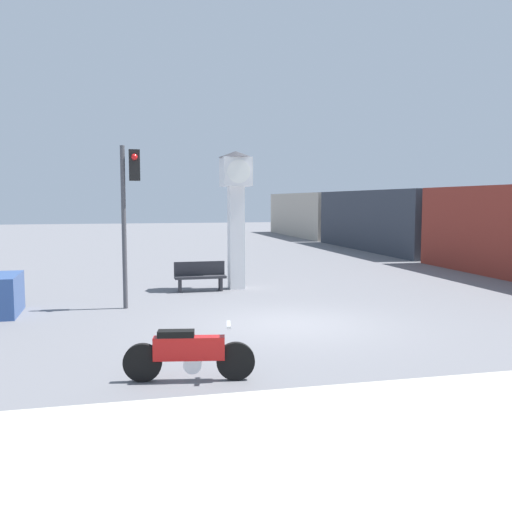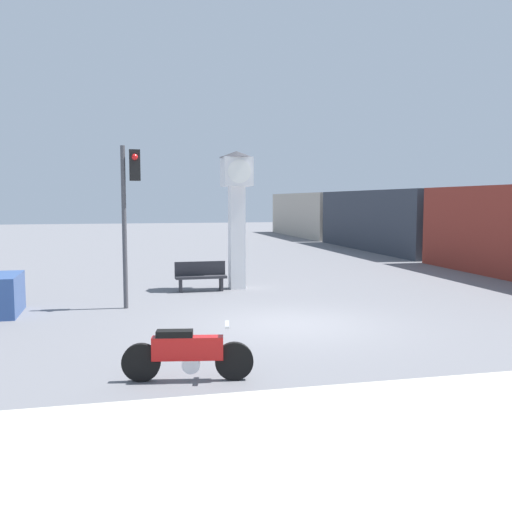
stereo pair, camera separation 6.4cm
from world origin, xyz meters
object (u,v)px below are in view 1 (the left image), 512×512
(motorcycle, at_px, (189,353))
(clock_tower, at_px, (236,198))
(traffic_light, at_px, (129,197))
(freight_train, at_px, (382,220))
(bench, at_px, (200,276))

(motorcycle, distance_m, clock_tower, 9.80)
(motorcycle, height_order, traffic_light, traffic_light)
(motorcycle, bearing_deg, traffic_light, 106.92)
(freight_train, height_order, traffic_light, traffic_light)
(freight_train, height_order, bench, freight_train)
(bench, bearing_deg, clock_tower, 10.77)
(traffic_light, distance_m, bench, 4.05)
(traffic_light, relative_size, bench, 2.66)
(clock_tower, height_order, freight_train, clock_tower)
(clock_tower, xyz_separation_m, traffic_light, (-3.37, -2.65, 0.01))
(clock_tower, distance_m, traffic_light, 4.29)
(motorcycle, height_order, bench, bench)
(clock_tower, height_order, bench, clock_tower)
(motorcycle, distance_m, bench, 8.99)
(freight_train, xyz_separation_m, bench, (-12.29, -12.66, -1.21))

